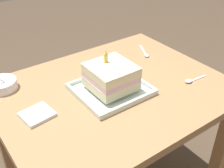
# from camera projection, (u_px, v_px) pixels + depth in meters

# --- Properties ---
(dining_table) EXTENTS (0.99, 0.78, 0.73)m
(dining_table) POSITION_uv_depth(u_px,v_px,m) (113.00, 109.00, 1.30)
(dining_table) COLOR #9E754C
(dining_table) RESTS_ON ground_plane
(foil_tray) EXTENTS (0.29, 0.27, 0.02)m
(foil_tray) POSITION_uv_depth(u_px,v_px,m) (111.00, 90.00, 1.21)
(foil_tray) COLOR silver
(foil_tray) RESTS_ON dining_table
(birthday_cake) EXTENTS (0.18, 0.18, 0.16)m
(birthday_cake) POSITION_uv_depth(u_px,v_px,m) (111.00, 76.00, 1.18)
(birthday_cake) COLOR beige
(birthday_cake) RESTS_ON foil_tray
(bowl_stack) EXTENTS (0.13, 0.13, 0.09)m
(bowl_stack) POSITION_uv_depth(u_px,v_px,m) (2.00, 85.00, 1.22)
(bowl_stack) COLOR white
(bowl_stack) RESTS_ON dining_table
(serving_spoon_near_tray) EXTENTS (0.08, 0.14, 0.01)m
(serving_spoon_near_tray) POSITION_uv_depth(u_px,v_px,m) (146.00, 54.00, 1.50)
(serving_spoon_near_tray) COLOR silver
(serving_spoon_near_tray) RESTS_ON dining_table
(serving_spoon_by_bowls) EXTENTS (0.13, 0.03, 0.01)m
(serving_spoon_by_bowls) POSITION_uv_depth(u_px,v_px,m) (190.00, 81.00, 1.28)
(serving_spoon_by_bowls) COLOR silver
(serving_spoon_by_bowls) RESTS_ON dining_table
(napkin_pile) EXTENTS (0.12, 0.12, 0.01)m
(napkin_pile) POSITION_uv_depth(u_px,v_px,m) (37.00, 114.00, 1.08)
(napkin_pile) COLOR white
(napkin_pile) RESTS_ON dining_table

